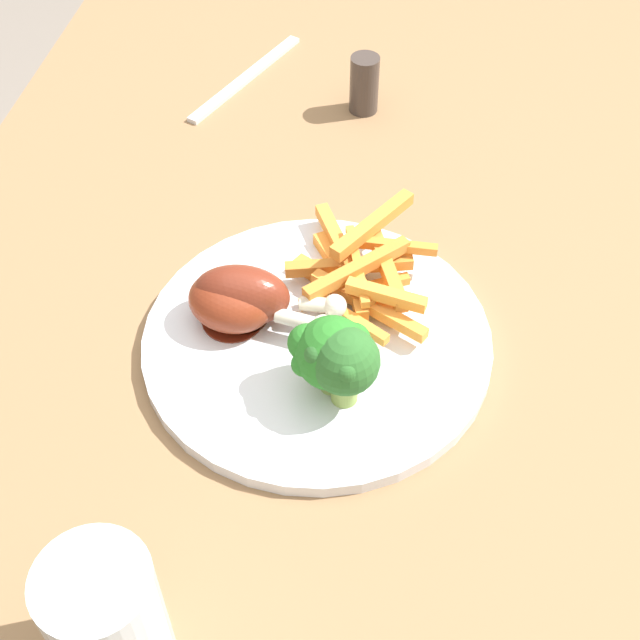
# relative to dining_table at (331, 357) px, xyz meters

# --- Properties ---
(ground_plane) EXTENTS (6.00, 6.00, 0.00)m
(ground_plane) POSITION_rel_dining_table_xyz_m (0.00, 0.00, -0.62)
(ground_plane) COLOR gray
(dining_table) EXTENTS (1.12, 0.74, 0.73)m
(dining_table) POSITION_rel_dining_table_xyz_m (0.00, 0.00, 0.00)
(dining_table) COLOR #8E6B47
(dining_table) RESTS_ON ground_plane
(dinner_plate) EXTENTS (0.28, 0.28, 0.01)m
(dinner_plate) POSITION_rel_dining_table_xyz_m (-0.08, -0.00, 0.12)
(dinner_plate) COLOR silver
(dinner_plate) RESTS_ON dining_table
(broccoli_floret_front) EXTENTS (0.05, 0.05, 0.07)m
(broccoli_floret_front) POSITION_rel_dining_table_xyz_m (-0.14, -0.03, 0.16)
(broccoli_floret_front) COLOR #8FAD50
(broccoli_floret_front) RESTS_ON dinner_plate
(broccoli_floret_middle) EXTENTS (0.06, 0.06, 0.07)m
(broccoli_floret_middle) POSITION_rel_dining_table_xyz_m (-0.13, -0.02, 0.16)
(broccoli_floret_middle) COLOR #89A44E
(broccoli_floret_middle) RESTS_ON dinner_plate
(carrot_fries_pile) EXTENTS (0.15, 0.12, 0.04)m
(carrot_fries_pile) POSITION_rel_dining_table_xyz_m (-0.02, -0.03, 0.14)
(carrot_fries_pile) COLOR orange
(carrot_fries_pile) RESTS_ON dinner_plate
(chicken_drumstick_near) EXTENTS (0.07, 0.12, 0.04)m
(chicken_drumstick_near) POSITION_rel_dining_table_xyz_m (-0.07, 0.07, 0.14)
(chicken_drumstick_near) COLOR #5E1D0F
(chicken_drumstick_near) RESTS_ON dinner_plate
(chicken_drumstick_far) EXTENTS (0.05, 0.12, 0.05)m
(chicken_drumstick_far) POSITION_rel_dining_table_xyz_m (-0.07, 0.06, 0.15)
(chicken_drumstick_far) COLOR #511910
(chicken_drumstick_far) RESTS_ON dinner_plate
(fork) EXTENTS (0.18, 0.09, 0.00)m
(fork) POSITION_rel_dining_table_xyz_m (0.28, 0.14, 0.11)
(fork) COLOR silver
(fork) RESTS_ON dining_table
(water_glass) EXTENTS (0.07, 0.07, 0.10)m
(water_glass) POSITION_rel_dining_table_xyz_m (-0.34, 0.08, 0.16)
(water_glass) COLOR silver
(water_glass) RESTS_ON dining_table
(pepper_shaker) EXTENTS (0.03, 0.03, 0.06)m
(pepper_shaker) POSITION_rel_dining_table_xyz_m (0.25, 0.01, 0.14)
(pepper_shaker) COLOR #423833
(pepper_shaker) RESTS_ON dining_table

